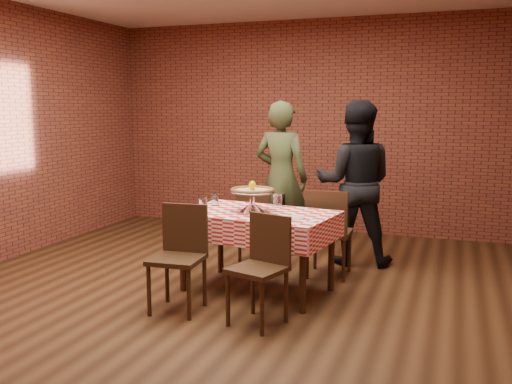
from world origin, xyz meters
TOP-DOWN VIEW (x-y plane):
  - ground at (0.00, 0.00)m, footprint 6.00×6.00m
  - back_wall at (0.00, 3.00)m, footprint 5.50×0.00m
  - table at (0.31, 0.22)m, footprint 1.49×1.03m
  - tablecloth at (0.31, 0.22)m, footprint 1.54×1.07m
  - pizza_stand at (0.26, 0.21)m, footprint 0.53×0.53m
  - pizza at (0.26, 0.21)m, footprint 0.50×0.50m
  - lemon at (0.26, 0.21)m, footprint 0.08×0.08m
  - water_glass_left at (-0.21, 0.14)m, footprint 0.09×0.09m
  - water_glass_right at (-0.20, 0.39)m, footprint 0.09×0.09m
  - side_plate at (0.72, 0.05)m, footprint 0.20×0.20m
  - sweetener_packet_a at (0.90, -0.08)m, footprint 0.05×0.04m
  - sweetener_packet_b at (0.91, -0.03)m, footprint 0.05×0.04m
  - condiment_caddy at (0.42, 0.54)m, footprint 0.10×0.09m
  - chair_near_left at (-0.15, -0.51)m, footprint 0.44×0.44m
  - chair_near_right at (0.59, -0.57)m, footprint 0.49×0.49m
  - chair_far_left at (0.03, 1.07)m, footprint 0.41×0.41m
  - chair_far_right at (0.84, 0.92)m, footprint 0.44×0.44m
  - diner_olive at (0.10, 1.65)m, footprint 0.70×0.51m
  - diner_black at (0.99, 1.49)m, footprint 0.96×0.80m

SIDE VIEW (x-z plane):
  - ground at x=0.00m, z-range 0.00..0.00m
  - table at x=0.31m, z-range 0.00..0.75m
  - chair_far_left at x=0.03m, z-range 0.00..0.87m
  - chair_near_right at x=0.59m, z-range 0.00..0.87m
  - chair_near_left at x=-0.15m, z-range 0.00..0.90m
  - chair_far_right at x=0.84m, z-range 0.00..0.91m
  - tablecloth at x=0.31m, z-range 0.52..0.76m
  - sweetener_packet_a at x=0.90m, z-range 0.76..0.76m
  - sweetener_packet_b at x=0.91m, z-range 0.76..0.76m
  - side_plate at x=0.72m, z-range 0.76..0.77m
  - water_glass_left at x=-0.21m, z-range 0.76..0.88m
  - water_glass_right at x=-0.20m, z-range 0.76..0.88m
  - condiment_caddy at x=0.42m, z-range 0.76..0.89m
  - pizza_stand at x=0.26m, z-range 0.76..0.95m
  - diner_black at x=0.99m, z-range 0.00..1.79m
  - diner_olive at x=0.10m, z-range 0.00..1.79m
  - pizza at x=0.26m, z-range 0.94..0.97m
  - lemon at x=0.26m, z-range 0.96..1.05m
  - back_wall at x=0.00m, z-range -1.30..4.20m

